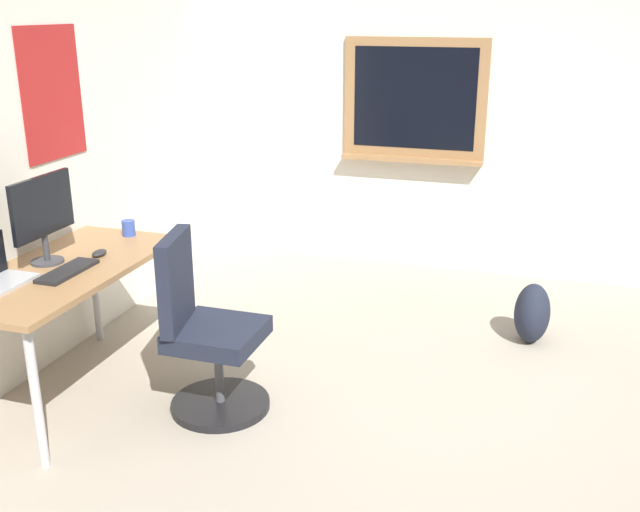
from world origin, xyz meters
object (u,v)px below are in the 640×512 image
(backpack, at_px, (532,313))
(keyboard, at_px, (68,271))
(desk, at_px, (64,280))
(office_chair, at_px, (205,337))
(monitor_primary, at_px, (43,213))
(computer_mouse, at_px, (99,253))
(coffee_mug, at_px, (129,228))

(backpack, bearing_deg, keyboard, 123.81)
(desk, height_order, office_chair, office_chair)
(monitor_primary, relative_size, computer_mouse, 4.46)
(coffee_mug, height_order, backpack, coffee_mug)
(coffee_mug, relative_size, backpack, 0.24)
(monitor_primary, bearing_deg, backpack, -60.09)
(keyboard, distance_m, coffee_mug, 0.66)
(keyboard, distance_m, computer_mouse, 0.28)
(desk, relative_size, computer_mouse, 13.25)
(computer_mouse, xyz_separation_m, coffee_mug, (0.38, 0.05, 0.03))
(monitor_primary, bearing_deg, coffee_mug, -14.24)
(office_chair, relative_size, computer_mouse, 9.13)
(backpack, bearing_deg, computer_mouse, 118.62)
(monitor_primary, xyz_separation_m, backpack, (1.41, -2.45, -0.81))
(desk, xyz_separation_m, office_chair, (0.08, -0.76, -0.25))
(backpack, bearing_deg, monitor_primary, 119.91)
(office_chair, xyz_separation_m, backpack, (1.36, -1.58, -0.22))
(coffee_mug, bearing_deg, keyboard, -175.66)
(desk, distance_m, backpack, 2.79)
(desk, xyz_separation_m, backpack, (1.44, -2.34, -0.47))
(computer_mouse, bearing_deg, coffee_mug, 7.53)
(computer_mouse, height_order, coffee_mug, coffee_mug)
(keyboard, bearing_deg, backpack, -56.19)
(monitor_primary, xyz_separation_m, keyboard, (-0.10, -0.19, -0.26))
(office_chair, xyz_separation_m, computer_mouse, (0.13, 0.68, 0.34))
(computer_mouse, xyz_separation_m, backpack, (1.23, -2.26, -0.56))
(office_chair, bearing_deg, coffee_mug, 55.12)
(monitor_primary, relative_size, keyboard, 1.25)
(office_chair, relative_size, coffee_mug, 10.33)
(monitor_primary, xyz_separation_m, coffee_mug, (0.55, -0.14, -0.22))
(desk, bearing_deg, backpack, -58.35)
(keyboard, bearing_deg, coffee_mug, 4.34)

